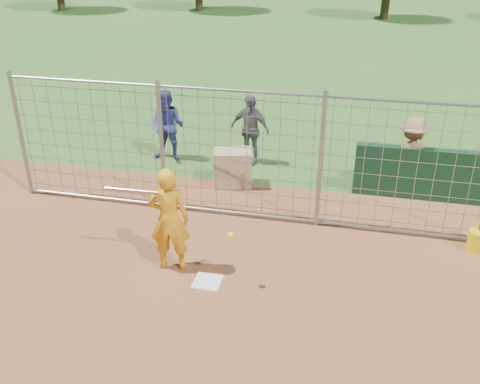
% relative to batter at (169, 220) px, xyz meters
% --- Properties ---
extents(ground, '(100.00, 100.00, 0.00)m').
position_rel_batter_xyz_m(ground, '(0.69, -0.09, -0.90)').
color(ground, '#2D591E').
rests_on(ground, ground).
extents(home_plate, '(0.43, 0.43, 0.02)m').
position_rel_batter_xyz_m(home_plate, '(0.69, -0.29, -0.89)').
color(home_plate, silver).
rests_on(home_plate, ground).
extents(dugout_wall, '(2.60, 0.20, 1.10)m').
position_rel_batter_xyz_m(dugout_wall, '(4.09, 3.51, -0.35)').
color(dugout_wall, '#11381E').
rests_on(dugout_wall, ground).
extents(batter, '(0.71, 0.53, 1.79)m').
position_rel_batter_xyz_m(batter, '(0.00, 0.00, 0.00)').
color(batter, orange).
rests_on(batter, ground).
extents(bystander_a, '(0.85, 0.68, 1.69)m').
position_rel_batter_xyz_m(bystander_a, '(-1.58, 4.31, -0.05)').
color(bystander_a, navy).
rests_on(bystander_a, ground).
extents(bystander_b, '(1.05, 0.65, 1.67)m').
position_rel_batter_xyz_m(bystander_b, '(0.33, 4.58, -0.06)').
color(bystander_b, '#535357').
rests_on(bystander_b, ground).
extents(bystander_c, '(1.12, 0.69, 1.69)m').
position_rel_batter_xyz_m(bystander_c, '(3.89, 3.67, -0.05)').
color(bystander_c, '#8C694C').
rests_on(bystander_c, ground).
extents(equipment_bin, '(0.92, 0.74, 0.80)m').
position_rel_batter_xyz_m(equipment_bin, '(0.23, 3.27, -0.50)').
color(equipment_bin, tan).
rests_on(equipment_bin, ground).
extents(equipment_in_play, '(2.06, 0.21, 0.60)m').
position_rel_batter_xyz_m(equipment_in_play, '(-0.12, -0.22, 0.42)').
color(equipment_in_play, silver).
rests_on(equipment_in_play, ground).
extents(bucket_with_bats, '(0.34, 0.36, 0.97)m').
position_rel_batter_xyz_m(bucket_with_bats, '(5.00, 1.67, -0.65)').
color(bucket_with_bats, yellow).
rests_on(bucket_with_bats, ground).
extents(backstop_fence, '(9.08, 0.08, 2.60)m').
position_rel_batter_xyz_m(backstop_fence, '(0.69, 1.91, 0.36)').
color(backstop_fence, gray).
rests_on(backstop_fence, ground).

